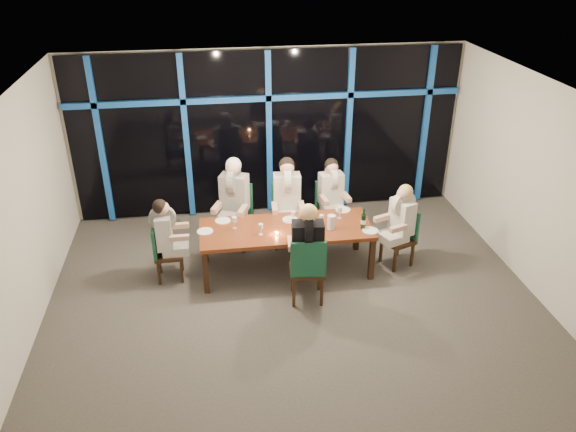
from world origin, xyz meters
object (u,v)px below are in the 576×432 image
(chair_end_right, at_px, (402,234))
(diner_end_left, at_px, (166,228))
(dining_table, at_px, (286,231))
(chair_far_right, at_px, (329,205))
(diner_end_right, at_px, (401,214))
(wine_bottle, at_px, (363,221))
(chair_near_mid, at_px, (308,267))
(water_pitcher, at_px, (331,222))
(chair_end_left, at_px, (163,249))
(diner_far_mid, at_px, (287,190))
(chair_far_mid, at_px, (287,210))
(diner_far_left, at_px, (233,191))
(diner_far_right, at_px, (332,187))
(diner_near_mid, at_px, (308,238))
(chair_far_left, at_px, (236,211))

(chair_end_right, bearing_deg, diner_end_left, -112.77)
(dining_table, distance_m, chair_far_right, 1.41)
(diner_end_right, bearing_deg, wine_bottle, -101.29)
(chair_near_mid, relative_size, water_pitcher, 4.73)
(chair_end_left, xyz_separation_m, diner_far_mid, (1.99, 0.75, 0.49))
(diner_far_mid, bearing_deg, chair_far_mid, 90.00)
(diner_end_left, relative_size, diner_end_right, 0.97)
(chair_near_mid, distance_m, diner_end_left, 2.18)
(chair_far_mid, height_order, chair_near_mid, chair_near_mid)
(diner_far_mid, height_order, diner_end_left, diner_far_mid)
(chair_end_right, xyz_separation_m, wine_bottle, (-0.69, -0.14, 0.35))
(diner_far_left, bearing_deg, dining_table, -28.09)
(diner_far_right, height_order, water_pitcher, diner_far_right)
(chair_end_right, xyz_separation_m, diner_far_mid, (-1.70, 0.86, 0.48))
(chair_far_right, height_order, wine_bottle, wine_bottle)
(chair_end_right, bearing_deg, chair_end_left, -112.72)
(wine_bottle, bearing_deg, dining_table, 169.98)
(diner_far_mid, relative_size, diner_near_mid, 1.00)
(diner_end_right, distance_m, wine_bottle, 0.63)
(chair_near_mid, relative_size, diner_near_mid, 1.03)
(chair_far_right, xyz_separation_m, wine_bottle, (0.23, -1.27, 0.34))
(chair_far_right, relative_size, chair_end_left, 1.05)
(water_pitcher, bearing_deg, diner_far_mid, 137.88)
(diner_far_mid, bearing_deg, diner_far_right, 18.22)
(wine_bottle, bearing_deg, chair_far_mid, 132.85)
(chair_near_mid, distance_m, water_pitcher, 0.93)
(chair_end_left, xyz_separation_m, wine_bottle, (2.99, -0.24, 0.37))
(chair_far_left, bearing_deg, diner_near_mid, -41.43)
(chair_near_mid, relative_size, diner_far_left, 1.02)
(chair_far_left, bearing_deg, water_pitcher, -16.77)
(chair_far_left, distance_m, chair_end_right, 2.72)
(wine_bottle, height_order, water_pitcher, wine_bottle)
(diner_far_left, bearing_deg, chair_near_mid, -40.86)
(chair_far_mid, bearing_deg, diner_near_mid, -84.73)
(diner_end_left, bearing_deg, diner_far_mid, -69.40)
(diner_far_right, relative_size, diner_end_right, 1.02)
(diner_near_mid, xyz_separation_m, wine_bottle, (0.96, 0.59, -0.13))
(diner_end_right, relative_size, water_pitcher, 4.09)
(chair_end_right, bearing_deg, diner_far_right, -160.32)
(chair_far_left, distance_m, water_pitcher, 1.76)
(diner_near_mid, xyz_separation_m, water_pitcher, (0.48, 0.66, -0.14))
(chair_near_mid, height_order, diner_end_right, diner_end_right)
(diner_far_left, xyz_separation_m, water_pitcher, (1.39, -1.01, -0.15))
(diner_far_right, height_order, wine_bottle, diner_far_right)
(diner_far_right, relative_size, water_pitcher, 4.18)
(dining_table, distance_m, chair_far_left, 1.18)
(chair_far_right, relative_size, diner_far_left, 0.92)
(diner_far_right, xyz_separation_m, diner_end_right, (0.84, -1.09, -0.02))
(dining_table, bearing_deg, diner_end_left, 178.80)
(chair_far_right, height_order, diner_far_mid, diner_far_mid)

